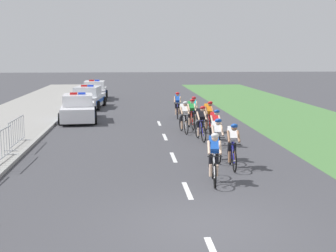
{
  "coord_description": "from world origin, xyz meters",
  "views": [
    {
      "loc": [
        -1.53,
        -9.26,
        3.73
      ],
      "look_at": [
        -0.17,
        6.89,
        1.1
      ],
      "focal_mm": 48.28,
      "sensor_mm": 36.0,
      "label": 1
    }
  ],
  "objects_px": {
    "cyclist_second": "(233,145)",
    "cyclist_fifth": "(201,122)",
    "cyclist_third": "(217,138)",
    "cyclist_eighth": "(193,110)",
    "police_car_second": "(88,98)",
    "cyclist_seventh": "(184,116)",
    "police_car_third": "(95,91)",
    "cyclist_ninth": "(191,113)",
    "crowd_barrier_rear": "(17,132)",
    "cyclist_lead": "(214,157)",
    "crowd_barrier_middle": "(1,146)",
    "cyclist_fourth": "(215,127)",
    "cyclist_tenth": "(177,105)",
    "cyclist_sixth": "(208,116)",
    "police_car_nearest": "(78,109)"
  },
  "relations": [
    {
      "from": "crowd_barrier_middle",
      "to": "cyclist_lead",
      "type": "bearing_deg",
      "value": -22.05
    },
    {
      "from": "cyclist_fifth",
      "to": "cyclist_eighth",
      "type": "bearing_deg",
      "value": 86.35
    },
    {
      "from": "cyclist_fourth",
      "to": "police_car_second",
      "type": "relative_size",
      "value": 0.38
    },
    {
      "from": "cyclist_eighth",
      "to": "cyclist_seventh",
      "type": "bearing_deg",
      "value": -108.75
    },
    {
      "from": "cyclist_seventh",
      "to": "police_car_second",
      "type": "bearing_deg",
      "value": 117.75
    },
    {
      "from": "cyclist_lead",
      "to": "cyclist_tenth",
      "type": "height_order",
      "value": "same"
    },
    {
      "from": "cyclist_eighth",
      "to": "cyclist_tenth",
      "type": "relative_size",
      "value": 1.0
    },
    {
      "from": "cyclist_third",
      "to": "police_car_third",
      "type": "distance_m",
      "value": 22.57
    },
    {
      "from": "cyclist_second",
      "to": "police_car_nearest",
      "type": "distance_m",
      "value": 12.63
    },
    {
      "from": "cyclist_third",
      "to": "cyclist_sixth",
      "type": "bearing_deg",
      "value": 83.04
    },
    {
      "from": "cyclist_lead",
      "to": "cyclist_third",
      "type": "distance_m",
      "value": 2.86
    },
    {
      "from": "cyclist_fifth",
      "to": "cyclist_ninth",
      "type": "xyz_separation_m",
      "value": [
        -0.0,
        3.01,
        0.0
      ]
    },
    {
      "from": "cyclist_seventh",
      "to": "crowd_barrier_middle",
      "type": "height_order",
      "value": "cyclist_seventh"
    },
    {
      "from": "cyclist_seventh",
      "to": "cyclist_ninth",
      "type": "height_order",
      "value": "same"
    },
    {
      "from": "cyclist_fifth",
      "to": "police_car_second",
      "type": "bearing_deg",
      "value": 115.9
    },
    {
      "from": "cyclist_lead",
      "to": "crowd_barrier_rear",
      "type": "relative_size",
      "value": 0.74
    },
    {
      "from": "cyclist_third",
      "to": "police_car_third",
      "type": "bearing_deg",
      "value": 105.05
    },
    {
      "from": "cyclist_fourth",
      "to": "police_car_third",
      "type": "height_order",
      "value": "police_car_third"
    },
    {
      "from": "cyclist_lead",
      "to": "crowd_barrier_rear",
      "type": "bearing_deg",
      "value": 141.43
    },
    {
      "from": "cyclist_ninth",
      "to": "crowd_barrier_rear",
      "type": "relative_size",
      "value": 0.74
    },
    {
      "from": "cyclist_second",
      "to": "cyclist_fifth",
      "type": "relative_size",
      "value": 1.0
    },
    {
      "from": "cyclist_lead",
      "to": "cyclist_tenth",
      "type": "relative_size",
      "value": 1.0
    },
    {
      "from": "police_car_third",
      "to": "cyclist_tenth",
      "type": "bearing_deg",
      "value": -63.61
    },
    {
      "from": "cyclist_sixth",
      "to": "cyclist_lead",
      "type": "bearing_deg",
      "value": -98.79
    },
    {
      "from": "cyclist_fourth",
      "to": "cyclist_lead",
      "type": "bearing_deg",
      "value": -100.98
    },
    {
      "from": "cyclist_second",
      "to": "cyclist_seventh",
      "type": "xyz_separation_m",
      "value": [
        -0.79,
        6.74,
        0.0
      ]
    },
    {
      "from": "cyclist_sixth",
      "to": "police_car_second",
      "type": "xyz_separation_m",
      "value": [
        -6.54,
        10.29,
        -0.11
      ]
    },
    {
      "from": "cyclist_sixth",
      "to": "cyclist_tenth",
      "type": "bearing_deg",
      "value": 100.69
    },
    {
      "from": "cyclist_seventh",
      "to": "cyclist_ninth",
      "type": "xyz_separation_m",
      "value": [
        0.5,
        1.12,
        0.0
      ]
    },
    {
      "from": "cyclist_tenth",
      "to": "police_car_third",
      "type": "distance_m",
      "value": 12.59
    },
    {
      "from": "cyclist_second",
      "to": "cyclist_third",
      "type": "xyz_separation_m",
      "value": [
        -0.31,
        1.15,
        0.0
      ]
    },
    {
      "from": "cyclist_third",
      "to": "police_car_second",
      "type": "distance_m",
      "value": 16.87
    },
    {
      "from": "cyclist_fourth",
      "to": "crowd_barrier_rear",
      "type": "distance_m",
      "value": 7.86
    },
    {
      "from": "cyclist_lead",
      "to": "cyclist_seventh",
      "type": "xyz_separation_m",
      "value": [
        0.13,
        8.38,
        0.0
      ]
    },
    {
      "from": "cyclist_fifth",
      "to": "cyclist_second",
      "type": "bearing_deg",
      "value": -86.66
    },
    {
      "from": "cyclist_fourth",
      "to": "cyclist_ninth",
      "type": "distance_m",
      "value": 4.29
    },
    {
      "from": "cyclist_lead",
      "to": "police_car_second",
      "type": "relative_size",
      "value": 0.38
    },
    {
      "from": "crowd_barrier_middle",
      "to": "cyclist_eighth",
      "type": "bearing_deg",
      "value": 46.25
    },
    {
      "from": "cyclist_second",
      "to": "crowd_barrier_middle",
      "type": "bearing_deg",
      "value": 172.01
    },
    {
      "from": "police_car_second",
      "to": "cyclist_ninth",
      "type": "bearing_deg",
      "value": -57.16
    },
    {
      "from": "cyclist_fifth",
      "to": "police_car_third",
      "type": "relative_size",
      "value": 0.39
    },
    {
      "from": "cyclist_lead",
      "to": "cyclist_tenth",
      "type": "xyz_separation_m",
      "value": [
        0.34,
        13.31,
        0.0
      ]
    },
    {
      "from": "cyclist_second",
      "to": "cyclist_sixth",
      "type": "distance_m",
      "value": 6.69
    },
    {
      "from": "cyclist_fourth",
      "to": "cyclist_ninth",
      "type": "xyz_separation_m",
      "value": [
        -0.38,
        4.28,
        0.0
      ]
    },
    {
      "from": "cyclist_third",
      "to": "police_car_nearest",
      "type": "distance_m",
      "value": 11.48
    },
    {
      "from": "cyclist_eighth",
      "to": "police_car_second",
      "type": "relative_size",
      "value": 0.38
    },
    {
      "from": "police_car_second",
      "to": "crowd_barrier_middle",
      "type": "relative_size",
      "value": 1.96
    },
    {
      "from": "cyclist_ninth",
      "to": "crowd_barrier_rear",
      "type": "xyz_separation_m",
      "value": [
        -7.47,
        -4.04,
        -0.14
      ]
    },
    {
      "from": "police_car_second",
      "to": "cyclist_sixth",
      "type": "bearing_deg",
      "value": -57.57
    },
    {
      "from": "police_car_nearest",
      "to": "cyclist_fifth",
      "type": "bearing_deg",
      "value": -46.37
    }
  ]
}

